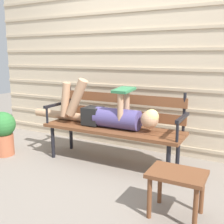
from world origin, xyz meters
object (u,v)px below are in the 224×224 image
object	(u,v)px
reclining_person	(105,114)
potted_plant	(3,131)
footstool	(177,181)
park_bench	(115,123)

from	to	relation	value
reclining_person	potted_plant	xyz separation A→B (m)	(-1.23, -0.40, -0.27)
footstool	park_bench	bearing A→B (deg)	140.16
park_bench	footstool	size ratio (longest dim) A/B	3.83
reclining_person	footstool	bearing A→B (deg)	-34.78
park_bench	potted_plant	world-z (taller)	park_bench
potted_plant	reclining_person	bearing A→B (deg)	18.12
park_bench	reclining_person	world-z (taller)	reclining_person
reclining_person	footstool	world-z (taller)	reclining_person
reclining_person	park_bench	bearing A→B (deg)	38.85
park_bench	footstool	xyz separation A→B (m)	(0.94, -0.78, -0.17)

